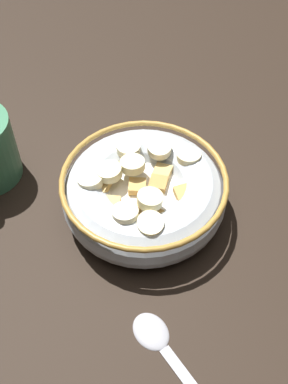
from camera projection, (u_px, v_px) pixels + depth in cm
name	position (u px, v px, depth cm)	size (l,w,h in cm)	color
ground_plane	(144.00, 214.00, 55.08)	(109.02, 109.02, 2.00)	black
cereal_bowl	(144.00, 192.00, 52.03)	(17.43, 17.43, 6.11)	#B2BCC6
spoon	(166.00, 350.00, 44.03)	(14.97, 7.98, 0.80)	#A5A5AD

